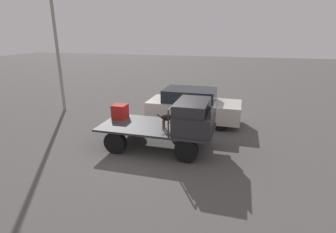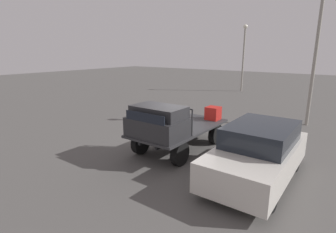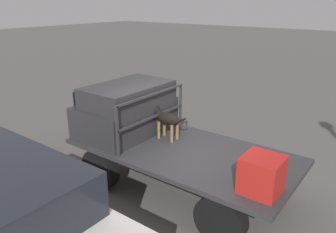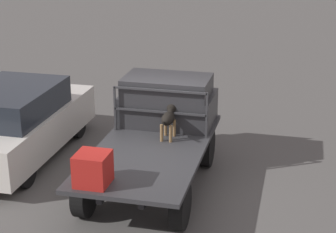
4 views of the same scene
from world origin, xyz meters
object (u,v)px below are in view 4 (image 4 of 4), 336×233
at_px(cargo_crate, 93,169).
at_px(parked_sedan, 17,122).
at_px(dog, 169,117).
at_px(flatbed_truck, 151,158).

distance_m(cargo_crate, parked_sedan, 3.67).
bearing_deg(dog, parked_sedan, 73.37).
bearing_deg(flatbed_truck, dog, -21.02).
bearing_deg(cargo_crate, dog, -17.68).
distance_m(flatbed_truck, dog, 0.89).
bearing_deg(dog, cargo_crate, 148.88).
bearing_deg(flatbed_truck, cargo_crate, 163.44).
height_order(flatbed_truck, dog, dog).
bearing_deg(cargo_crate, flatbed_truck, -16.56).
xyz_separation_m(dog, cargo_crate, (-2.28, 0.73, -0.15)).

